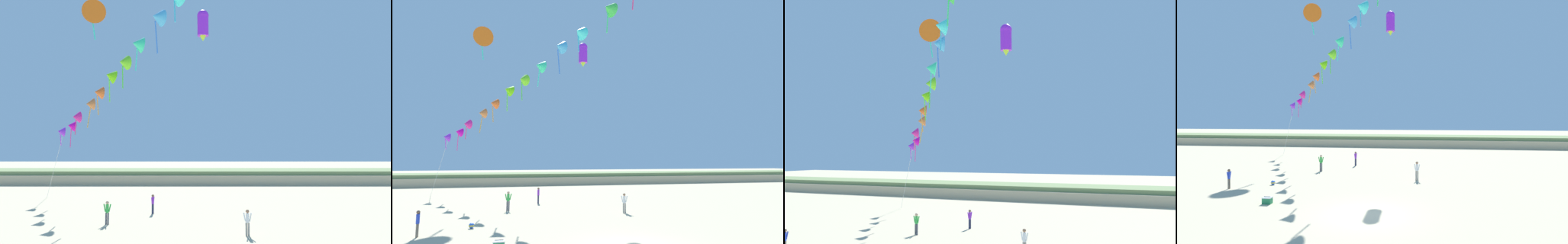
% 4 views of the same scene
% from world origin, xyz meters
% --- Properties ---
extents(dune_ridge, '(120.00, 9.66, 2.01)m').
position_xyz_m(dune_ridge, '(0.00, 43.51, 1.00)').
color(dune_ridge, '#BFAE8B').
rests_on(dune_ridge, ground).
extents(person_near_left, '(0.27, 0.56, 1.62)m').
position_xyz_m(person_near_left, '(-3.98, 17.37, 0.94)').
color(person_near_left, '#282D4C').
rests_on(person_near_left, ground).
extents(person_near_right, '(0.60, 0.23, 1.71)m').
position_xyz_m(person_near_right, '(-6.82, 13.27, 0.99)').
color(person_near_right, '#474C56').
rests_on(person_near_right, ground).
extents(person_mid_center, '(0.58, 0.26, 1.66)m').
position_xyz_m(person_mid_center, '(2.98, 10.07, 0.96)').
color(person_mid_center, gray).
rests_on(person_mid_center, ground).
extents(kite_banner_string, '(25.48, 32.90, 19.89)m').
position_xyz_m(kite_banner_string, '(-3.63, 10.11, 13.29)').
color(kite_banner_string, '#8A2CE1').
extents(large_kite_low_lead, '(1.28, 1.28, 2.56)m').
position_xyz_m(large_kite_low_lead, '(0.25, 14.76, 15.52)').
color(large_kite_low_lead, '#9022E2').
extents(large_kite_mid_trail, '(2.67, 1.81, 4.16)m').
position_xyz_m(large_kite_mid_trail, '(-10.95, 22.75, 19.69)').
color(large_kite_mid_trail, orange).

